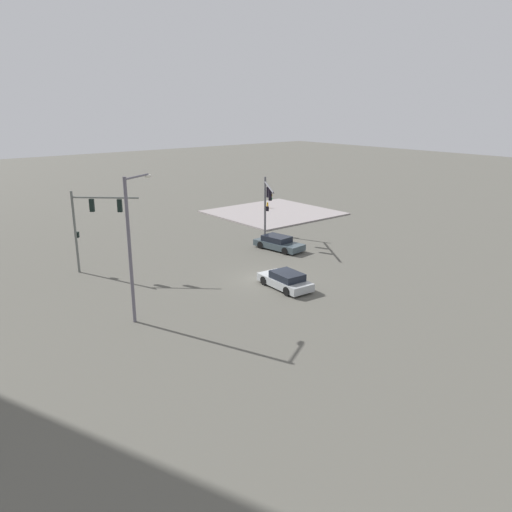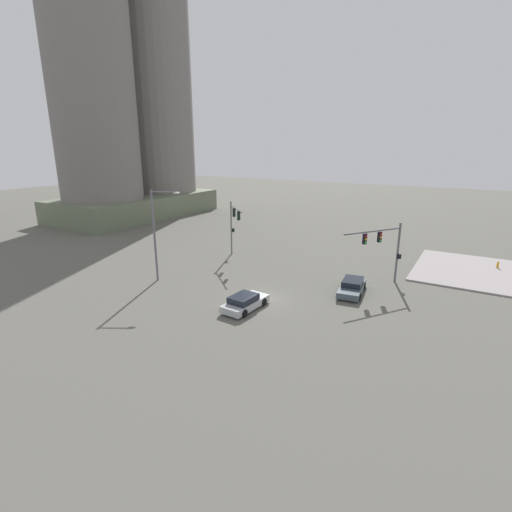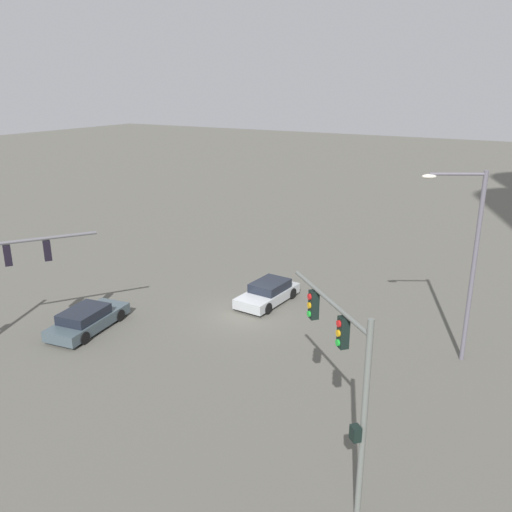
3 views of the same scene
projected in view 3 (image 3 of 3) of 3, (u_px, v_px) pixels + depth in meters
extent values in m
plane|color=#59574F|center=(247.00, 314.00, 29.19)|extent=(209.94, 209.94, 0.00)
cylinder|color=slate|center=(364.00, 424.00, 14.55)|extent=(0.18, 0.18, 6.31)
cylinder|color=slate|center=(328.00, 300.00, 16.00)|extent=(3.50, 3.81, 0.14)
cube|color=black|center=(343.00, 332.00, 15.23)|extent=(0.41, 0.41, 0.95)
cylinder|color=red|center=(339.00, 324.00, 15.10)|extent=(0.18, 0.19, 0.20)
cylinder|color=orange|center=(338.00, 333.00, 15.19)|extent=(0.18, 0.19, 0.20)
cylinder|color=green|center=(338.00, 343.00, 15.28)|extent=(0.18, 0.19, 0.20)
cube|color=black|center=(314.00, 305.00, 17.14)|extent=(0.41, 0.41, 0.95)
cylinder|color=red|center=(309.00, 297.00, 17.00)|extent=(0.18, 0.19, 0.20)
cylinder|color=orange|center=(309.00, 305.00, 17.09)|extent=(0.18, 0.19, 0.20)
cylinder|color=green|center=(309.00, 314.00, 17.19)|extent=(0.18, 0.19, 0.20)
cube|color=black|center=(356.00, 433.00, 14.56)|extent=(0.38, 0.38, 0.44)
cylinder|color=#5A5A60|center=(25.00, 241.00, 24.17)|extent=(5.35, 3.70, 0.15)
cube|color=black|center=(8.00, 256.00, 24.03)|extent=(0.41, 0.39, 0.95)
cylinder|color=red|center=(7.00, 248.00, 24.07)|extent=(0.20, 0.16, 0.20)
cylinder|color=orange|center=(8.00, 255.00, 24.17)|extent=(0.20, 0.16, 0.20)
cylinder|color=green|center=(8.00, 261.00, 24.26)|extent=(0.20, 0.16, 0.20)
cube|color=black|center=(47.00, 251.00, 24.73)|extent=(0.41, 0.39, 0.95)
cylinder|color=red|center=(46.00, 244.00, 24.78)|extent=(0.20, 0.16, 0.20)
cylinder|color=orange|center=(47.00, 250.00, 24.87)|extent=(0.20, 0.16, 0.20)
cylinder|color=green|center=(48.00, 256.00, 24.96)|extent=(0.20, 0.16, 0.20)
cylinder|color=slate|center=(473.00, 270.00, 23.04)|extent=(0.20, 0.20, 8.64)
cylinder|color=slate|center=(458.00, 174.00, 21.77)|extent=(1.21, 2.08, 0.12)
ellipsoid|color=silver|center=(429.00, 176.00, 21.82)|extent=(0.55, 0.67, 0.20)
cube|color=#ABB0B2|center=(267.00, 295.00, 30.53)|extent=(4.40, 2.16, 0.55)
cube|color=black|center=(270.00, 286.00, 30.57)|extent=(2.34, 1.78, 0.50)
cylinder|color=black|center=(267.00, 308.00, 29.07)|extent=(0.65, 0.27, 0.64)
cylinder|color=black|center=(242.00, 301.00, 29.98)|extent=(0.65, 0.27, 0.64)
cylinder|color=black|center=(292.00, 293.00, 31.15)|extent=(0.65, 0.27, 0.64)
cylinder|color=black|center=(267.00, 287.00, 32.07)|extent=(0.65, 0.27, 0.64)
cube|color=#415057|center=(89.00, 321.00, 27.23)|extent=(4.81, 2.44, 0.55)
cube|color=black|center=(84.00, 314.00, 26.82)|extent=(2.59, 1.93, 0.50)
cylinder|color=black|center=(93.00, 310.00, 28.83)|extent=(0.66, 0.30, 0.64)
cylinder|color=black|center=(120.00, 315.00, 28.21)|extent=(0.66, 0.30, 0.64)
cylinder|color=black|center=(56.00, 332.00, 26.32)|extent=(0.66, 0.30, 0.64)
cylinder|color=black|center=(84.00, 338.00, 25.70)|extent=(0.66, 0.30, 0.64)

